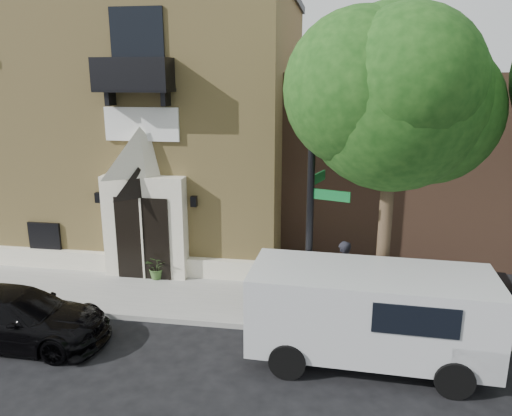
{
  "coord_description": "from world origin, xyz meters",
  "views": [
    {
      "loc": [
        4.76,
        -11.34,
        6.35
      ],
      "look_at": [
        2.61,
        2.0,
        2.71
      ],
      "focal_mm": 35.0,
      "sensor_mm": 36.0,
      "label": 1
    }
  ],
  "objects_px": {
    "black_sedan": "(16,317)",
    "cargo_van": "(379,313)",
    "street_sign": "(312,197)",
    "pedestrian_near": "(342,273)",
    "fire_hydrant": "(326,306)",
    "dumpster": "(463,302)"
  },
  "relations": [
    {
      "from": "cargo_van",
      "to": "pedestrian_near",
      "type": "height_order",
      "value": "cargo_van"
    },
    {
      "from": "fire_hydrant",
      "to": "pedestrian_near",
      "type": "relative_size",
      "value": 0.42
    },
    {
      "from": "street_sign",
      "to": "fire_hydrant",
      "type": "bearing_deg",
      "value": 49.8
    },
    {
      "from": "black_sedan",
      "to": "cargo_van",
      "type": "height_order",
      "value": "cargo_van"
    },
    {
      "from": "black_sedan",
      "to": "pedestrian_near",
      "type": "relative_size",
      "value": 2.44
    },
    {
      "from": "fire_hydrant",
      "to": "dumpster",
      "type": "distance_m",
      "value": 3.4
    },
    {
      "from": "fire_hydrant",
      "to": "pedestrian_near",
      "type": "height_order",
      "value": "pedestrian_near"
    },
    {
      "from": "black_sedan",
      "to": "dumpster",
      "type": "relative_size",
      "value": 2.13
    },
    {
      "from": "cargo_van",
      "to": "fire_hydrant",
      "type": "height_order",
      "value": "cargo_van"
    },
    {
      "from": "black_sedan",
      "to": "fire_hydrant",
      "type": "bearing_deg",
      "value": -74.46
    },
    {
      "from": "cargo_van",
      "to": "street_sign",
      "type": "bearing_deg",
      "value": 144.42
    },
    {
      "from": "cargo_van",
      "to": "dumpster",
      "type": "bearing_deg",
      "value": 40.42
    },
    {
      "from": "dumpster",
      "to": "pedestrian_near",
      "type": "relative_size",
      "value": 1.15
    },
    {
      "from": "cargo_van",
      "to": "black_sedan",
      "type": "bearing_deg",
      "value": -174.51
    },
    {
      "from": "black_sedan",
      "to": "pedestrian_near",
      "type": "distance_m",
      "value": 8.37
    },
    {
      "from": "street_sign",
      "to": "dumpster",
      "type": "distance_m",
      "value": 4.71
    },
    {
      "from": "street_sign",
      "to": "pedestrian_near",
      "type": "relative_size",
      "value": 3.58
    },
    {
      "from": "black_sedan",
      "to": "pedestrian_near",
      "type": "xyz_separation_m",
      "value": [
        7.8,
        2.99,
        0.42
      ]
    },
    {
      "from": "black_sedan",
      "to": "cargo_van",
      "type": "distance_m",
      "value": 8.61
    },
    {
      "from": "street_sign",
      "to": "dumpster",
      "type": "bearing_deg",
      "value": 24.81
    },
    {
      "from": "street_sign",
      "to": "dumpster",
      "type": "relative_size",
      "value": 3.13
    },
    {
      "from": "black_sedan",
      "to": "street_sign",
      "type": "bearing_deg",
      "value": -75.7
    }
  ]
}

